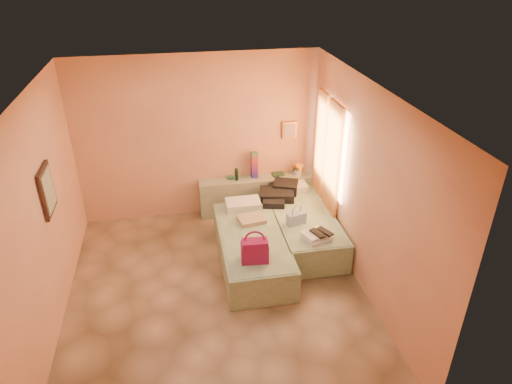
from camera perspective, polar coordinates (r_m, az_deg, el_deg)
The scene contains 16 objects.
ground at distance 6.46m, azimuth -4.87°, elevation -12.49°, with size 4.50×4.50×0.00m, color tan.
room_walls at distance 5.99m, azimuth -4.23°, elevation 4.38°, with size 4.02×4.51×2.81m.
headboard_ledge at distance 8.10m, azimuth 0.20°, elevation -0.29°, with size 2.05×0.30×0.65m, color #ACB493.
bed_left at distance 6.84m, azimuth -0.50°, elevation -7.07°, with size 0.90×2.00×0.50m, color #ABC9A1.
bed_right at distance 7.38m, azimuth 5.78°, elevation -4.29°, with size 0.90×2.00×0.50m, color #ABC9A1.
water_bottle at distance 7.83m, azimuth -2.46°, elevation 2.19°, with size 0.06×0.06×0.22m, color #133523.
rainbow_box at distance 7.88m, azimuth -0.22°, elevation 3.40°, with size 0.11×0.11×0.47m, color #951252.
small_dish at distance 7.95m, azimuth -3.22°, elevation 1.84°, with size 0.13×0.13×0.03m, color #4A885F.
green_book at distance 8.06m, azimuth 2.78°, elevation 2.25°, with size 0.20×0.15×0.03m, color #24442C.
flower_vase at distance 8.01m, azimuth 5.27°, elevation 2.98°, with size 0.22×0.22×0.29m, color white.
magenta_handbag at distance 6.08m, azimuth -0.18°, elevation -7.30°, with size 0.36×0.20×0.34m, color #951252.
khaki_garment at distance 6.98m, azimuth -0.57°, elevation -3.44°, with size 0.39×0.31×0.07m, color tan.
clothes_pile at distance 7.60m, azimuth 3.00°, elevation -0.15°, with size 0.60×0.60×0.18m, color black.
blue_handbag at distance 6.92m, azimuth 5.06°, elevation -3.31°, with size 0.29×0.12×0.19m, color #3B568D.
towel_stack at distance 6.62m, azimuth 7.60°, elevation -5.50°, with size 0.35×0.30×0.10m, color white.
sandal_pair at distance 6.59m, azimuth 8.19°, elevation -5.06°, with size 0.19×0.26×0.03m, color black.
Camera 1 is at (-0.39, -4.87, 4.22)m, focal length 32.00 mm.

